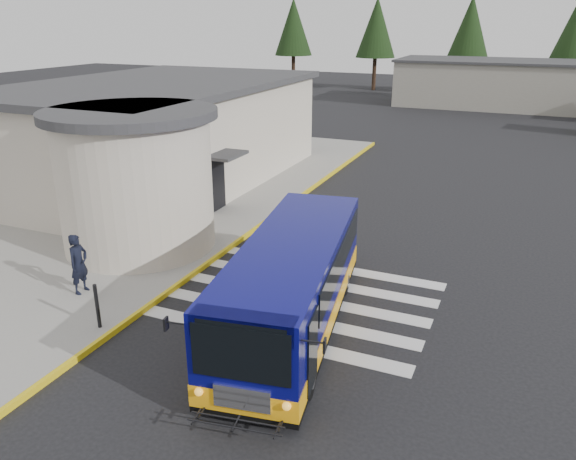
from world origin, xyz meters
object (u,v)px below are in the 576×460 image
at_px(pedestrian_a, 79,264).
at_px(bollard, 97,306).
at_px(transit_bus, 292,289).
at_px(pedestrian_b, 99,240).

relative_size(pedestrian_a, bollard, 1.47).
distance_m(transit_bus, pedestrian_a, 6.47).
height_order(pedestrian_a, pedestrian_b, pedestrian_a).
bearing_deg(pedestrian_b, pedestrian_a, -7.59).
relative_size(pedestrian_a, pedestrian_b, 1.11).
bearing_deg(pedestrian_a, transit_bus, -83.23).
relative_size(transit_bus, pedestrian_a, 5.02).
xyz_separation_m(pedestrian_a, bollard, (1.86, -1.40, -0.29)).
distance_m(transit_bus, bollard, 5.06).
bearing_deg(pedestrian_b, transit_bus, 47.96).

